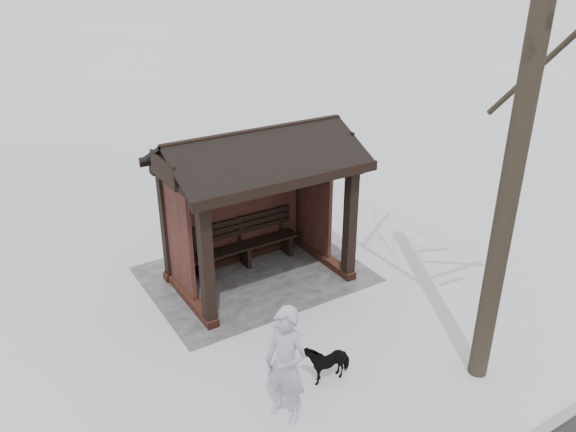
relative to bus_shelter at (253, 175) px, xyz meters
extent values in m
plane|color=silver|center=(0.00, 0.16, -2.17)|extent=(120.00, 120.00, 0.00)
cube|color=gray|center=(0.00, -0.04, -2.16)|extent=(4.20, 3.20, 0.02)
cube|color=#3C1D16|center=(0.00, -0.74, -2.09)|extent=(3.30, 0.22, 0.16)
cube|color=#3C1D16|center=(-1.50, 0.16, -2.09)|extent=(0.22, 2.10, 0.16)
cube|color=#3C1D16|center=(1.50, 0.16, -2.09)|extent=(0.22, 2.10, 0.16)
cube|color=black|center=(-1.50, 1.06, -1.02)|extent=(0.20, 0.20, 2.30)
cube|color=black|center=(1.50, 1.06, -1.02)|extent=(0.20, 0.20, 2.30)
cube|color=black|center=(-1.50, -0.74, -1.02)|extent=(0.20, 0.20, 2.30)
cube|color=black|center=(1.50, -0.74, -1.02)|extent=(0.20, 0.20, 2.30)
cube|color=black|center=(0.00, -0.74, -0.94)|extent=(2.80, 0.08, 2.14)
cube|color=black|center=(-1.50, -0.16, -0.94)|extent=(0.08, 1.17, 2.14)
cube|color=black|center=(1.50, -0.16, -0.94)|extent=(0.08, 1.17, 2.14)
cube|color=black|center=(0.00, 1.06, 0.19)|extent=(3.40, 0.20, 0.18)
cube|color=black|center=(0.00, -0.74, 0.19)|extent=(3.40, 0.20, 0.18)
cylinder|color=black|center=(-1.50, 4.36, 2.11)|extent=(0.29, 0.29, 8.55)
imported|color=#A8A1BD|center=(1.49, 3.55, -1.28)|extent=(0.64, 0.76, 1.76)
imported|color=black|center=(0.55, 3.20, -1.85)|extent=(0.75, 0.37, 0.62)
camera|label=1|loc=(4.63, 8.64, 3.70)|focal=35.00mm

